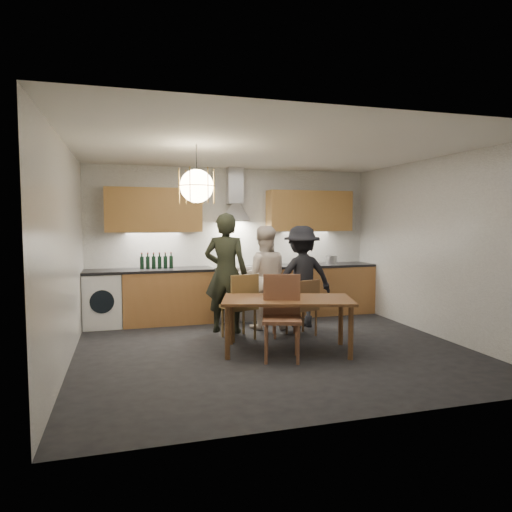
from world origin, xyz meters
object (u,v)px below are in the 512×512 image
object	(u,v)px
person_left	(226,273)
stock_pot	(331,260)
mixing_bowl	(307,263)
chair_back_left	(241,302)
person_mid	(263,277)
person_right	(302,276)
dining_table	(287,305)
wine_bottles	(157,261)
chair_front	(282,311)

from	to	relation	value
person_left	stock_pot	distance (m)	2.33
person_left	stock_pot	bearing A→B (deg)	-134.30
mixing_bowl	stock_pot	distance (m)	0.52
chair_back_left	person_mid	world-z (taller)	person_mid
person_right	stock_pot	xyz separation A→B (m)	(0.92, 0.86, 0.17)
person_left	person_mid	xyz separation A→B (m)	(0.62, 0.08, -0.10)
dining_table	person_right	xyz separation A→B (m)	(0.70, 1.26, 0.19)
chair_back_left	person_left	world-z (taller)	person_left
chair_back_left	person_right	distance (m)	1.26
person_right	wine_bottles	size ratio (longest dim) A/B	3.01
person_right	person_left	bearing A→B (deg)	-2.01
chair_back_left	chair_front	distance (m)	0.99
person_mid	wine_bottles	size ratio (longest dim) A/B	3.02
chair_front	person_left	xyz separation A→B (m)	(-0.38, 1.46, 0.32)
person_mid	wine_bottles	world-z (taller)	person_mid
person_left	person_right	distance (m)	1.23
chair_front	stock_pot	size ratio (longest dim) A/B	5.11
mixing_bowl	stock_pot	size ratio (longest dim) A/B	1.67
person_mid	stock_pot	world-z (taller)	person_mid
dining_table	wine_bottles	world-z (taller)	wine_bottles
chair_back_left	person_left	bearing A→B (deg)	-90.96
chair_back_left	mixing_bowl	distance (m)	2.05
chair_back_left	person_mid	size ratio (longest dim) A/B	0.58
person_left	wine_bottles	bearing A→B (deg)	-20.06
dining_table	chair_back_left	xyz separation A→B (m)	(-0.42, 0.74, -0.07)
stock_pot	wine_bottles	xyz separation A→B (m)	(-3.11, 0.03, 0.06)
chair_back_left	person_right	world-z (taller)	person_right
person_left	chair_back_left	bearing A→B (deg)	126.15
chair_back_left	stock_pot	xyz separation A→B (m)	(2.04, 1.38, 0.43)
stock_pot	wine_bottles	distance (m)	3.11
person_mid	person_left	bearing A→B (deg)	20.53
chair_back_left	person_mid	distance (m)	0.81
dining_table	chair_front	bearing A→B (deg)	-108.69
dining_table	mixing_bowl	distance (m)	2.34
person_mid	person_right	xyz separation A→B (m)	(0.61, -0.06, -0.00)
wine_bottles	stock_pot	bearing A→B (deg)	-0.59
stock_pot	chair_front	bearing A→B (deg)	-127.15
person_mid	dining_table	bearing A→B (deg)	99.55
chair_back_left	chair_front	size ratio (longest dim) A/B	0.92
mixing_bowl	wine_bottles	xyz separation A→B (m)	(-2.60, 0.12, 0.09)
chair_front	person_right	xyz separation A→B (m)	(0.85, 1.48, 0.22)
person_right	dining_table	bearing A→B (deg)	58.20
chair_back_left	wine_bottles	distance (m)	1.84
chair_back_left	person_right	bearing A→B (deg)	-168.58
chair_back_left	person_left	distance (m)	0.63
person_right	stock_pot	world-z (taller)	person_right
chair_back_left	wine_bottles	xyz separation A→B (m)	(-1.07, 1.41, 0.49)
person_right	person_mid	bearing A→B (deg)	-8.54
dining_table	person_left	bearing A→B (deg)	129.70
stock_pot	wine_bottles	size ratio (longest dim) A/B	0.38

